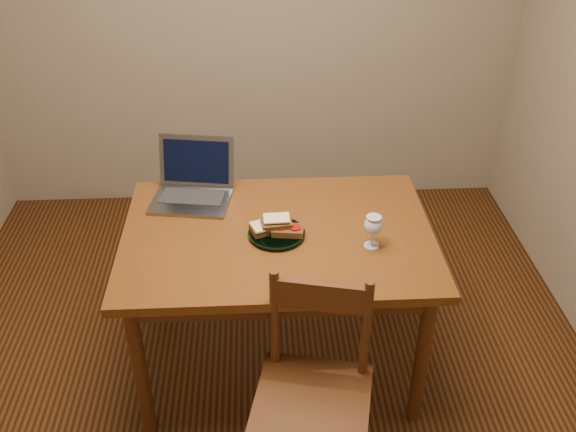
{
  "coord_description": "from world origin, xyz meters",
  "views": [
    {
      "loc": [
        0.02,
        -2.13,
        2.27
      ],
      "look_at": [
        0.14,
        0.1,
        0.8
      ],
      "focal_mm": 40.0,
      "sensor_mm": 36.0,
      "label": 1
    }
  ],
  "objects_px": {
    "table": "(278,249)",
    "laptop": "(193,182)",
    "chair": "(314,385)",
    "milk_glass": "(373,231)",
    "plate": "(277,234)"
  },
  "relations": [
    {
      "from": "table",
      "to": "milk_glass",
      "type": "xyz_separation_m",
      "value": [
        0.38,
        -0.12,
        0.16
      ]
    },
    {
      "from": "chair",
      "to": "laptop",
      "type": "height_order",
      "value": "laptop"
    },
    {
      "from": "table",
      "to": "plate",
      "type": "distance_m",
      "value": 0.1
    },
    {
      "from": "table",
      "to": "plate",
      "type": "height_order",
      "value": "plate"
    },
    {
      "from": "chair",
      "to": "table",
      "type": "bearing_deg",
      "value": 112.64
    },
    {
      "from": "milk_glass",
      "to": "laptop",
      "type": "bearing_deg",
      "value": 149.35
    },
    {
      "from": "chair",
      "to": "plate",
      "type": "height_order",
      "value": "chair"
    },
    {
      "from": "plate",
      "to": "milk_glass",
      "type": "height_order",
      "value": "milk_glass"
    },
    {
      "from": "chair",
      "to": "laptop",
      "type": "relative_size",
      "value": 1.27
    },
    {
      "from": "table",
      "to": "laptop",
      "type": "bearing_deg",
      "value": 138.77
    },
    {
      "from": "milk_glass",
      "to": "laptop",
      "type": "height_order",
      "value": "laptop"
    },
    {
      "from": "table",
      "to": "laptop",
      "type": "distance_m",
      "value": 0.51
    },
    {
      "from": "plate",
      "to": "milk_glass",
      "type": "distance_m",
      "value": 0.4
    },
    {
      "from": "table",
      "to": "laptop",
      "type": "height_order",
      "value": "laptop"
    },
    {
      "from": "chair",
      "to": "plate",
      "type": "xyz_separation_m",
      "value": [
        -0.11,
        0.58,
        0.27
      ]
    }
  ]
}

